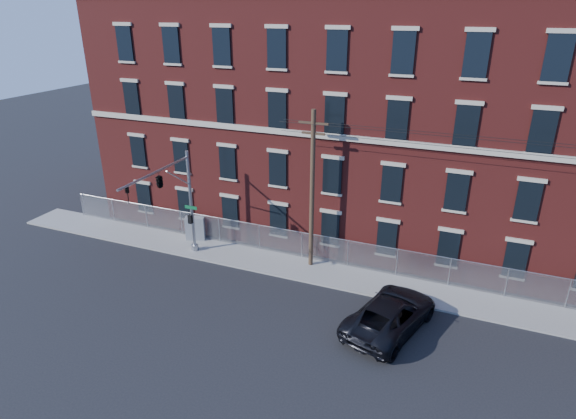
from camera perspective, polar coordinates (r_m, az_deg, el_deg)
The scene contains 8 objects.
ground at distance 27.64m, azimuth -5.29°, elevation -11.21°, with size 140.00×140.00×0.00m, color black.
sidewalk at distance 29.52m, azimuth 21.19°, elevation -10.28°, with size 65.00×3.00×0.12m, color #999690.
mill_building at distance 34.88m, azimuth 23.71°, elevation 8.91°, with size 55.30×14.32×16.30m.
chain_link_fence at distance 30.15m, azimuth 21.57°, elevation -7.40°, with size 59.06×0.06×1.85m.
traffic_signal_mast at distance 29.76m, azimuth -14.09°, elevation 2.42°, with size 0.90×6.75×7.00m.
utility_pole_near at distance 29.07m, azimuth 2.88°, elevation 2.51°, with size 1.80×0.28×10.00m.
pickup_truck at distance 25.86m, azimuth 12.05°, elevation -12.00°, with size 2.90×6.28×1.75m, color black.
utility_cabinet at distance 34.77m, azimuth -10.93°, elevation -2.18°, with size 1.34×0.67×1.67m, color gray.
Camera 1 is at (10.88, -20.16, 15.47)m, focal length 29.98 mm.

